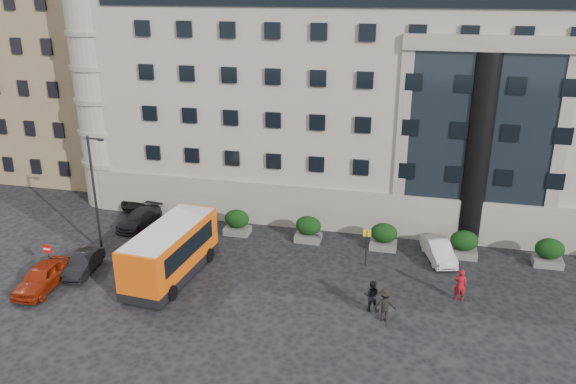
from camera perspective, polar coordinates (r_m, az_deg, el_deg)
name	(u,v)px	position (r m, az deg, el deg)	size (l,w,h in m)	color
ground	(261,295)	(33.02, -2.77, -10.43)	(120.00, 120.00, 0.00)	black
civic_building	(397,82)	(49.84, 11.04, 10.92)	(44.00, 24.00, 18.00)	#A79F93
entrance_column	(477,152)	(39.09, 18.69, 3.87)	(1.80, 1.80, 13.00)	black
apartment_near	(71,62)	(57.47, -21.15, 12.19)	(14.00, 14.00, 20.00)	#86694E
apartment_far	(134,35)	(74.25, -15.38, 15.17)	(13.00, 13.00, 22.00)	brown
hedge_a	(237,222)	(40.31, -5.20, -3.03)	(1.80, 1.26, 1.84)	#5E5E5B
hedge_b	(308,229)	(39.07, 2.07, -3.75)	(1.80, 1.26, 1.84)	#5E5E5B
hedge_c	(384,236)	(38.49, 9.70, -4.44)	(1.80, 1.26, 1.84)	#5E5E5B
hedge_d	(464,244)	(38.61, 17.44, -5.05)	(1.80, 1.26, 1.84)	#5E5E5B
hedge_e	(549,252)	(39.43, 25.00, -5.56)	(1.80, 1.26, 1.84)	#5E5E5B
street_lamp	(95,190)	(38.33, -19.01, 0.15)	(1.16, 0.18, 8.00)	#262628
bus_stop_sign	(367,241)	(35.67, 7.99, -4.99)	(0.50, 0.08, 2.52)	#262628
no_entry_sign	(48,254)	(36.89, -23.19, -5.80)	(0.64, 0.16, 2.32)	#262628
minibus	(171,250)	(34.86, -11.84, -5.78)	(3.36, 7.96, 3.25)	#F0570B
red_truck	(191,164)	(52.12, -9.85, 2.79)	(3.11, 5.36, 2.72)	maroon
parked_car_a	(42,277)	(36.33, -23.70, -7.89)	(1.76, 4.37, 1.49)	maroon
parked_car_b	(83,263)	(37.35, -20.07, -6.82)	(1.30, 3.72, 1.22)	black
parked_car_c	(139,218)	(42.99, -14.88, -2.60)	(1.70, 4.19, 1.22)	black
parked_car_d	(144,196)	(47.13, -14.42, -0.35)	(2.38, 5.16, 1.43)	black
white_taxi	(438,250)	(37.89, 15.04, -5.75)	(1.38, 3.97, 1.31)	silver
pedestrian_a	(460,285)	(33.51, 17.09, -9.01)	(0.70, 0.46, 1.92)	maroon
pedestrian_b	(372,295)	(31.51, 8.51, -10.36)	(0.89, 0.69, 1.83)	black
pedestrian_c	(385,305)	(30.75, 9.82, -11.21)	(1.23, 0.71, 1.90)	black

